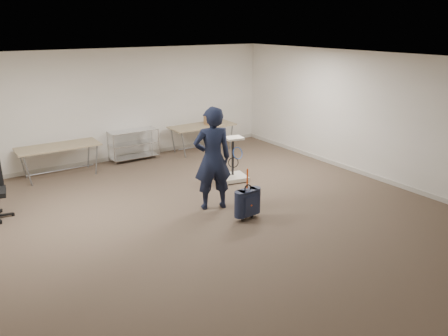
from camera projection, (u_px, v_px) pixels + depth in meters
ground at (224, 217)px, 7.98m from camera, size 9.00×9.00×0.00m
room_shell at (187, 191)px, 9.05m from camera, size 8.00×9.00×9.00m
folding_table_left at (58, 148)px, 9.89m from camera, size 1.80×0.75×0.73m
folding_table_right at (202, 127)px, 11.88m from camera, size 1.80×0.75×0.73m
wire_shelf at (134, 144)px, 11.16m from camera, size 1.22×0.47×0.80m
person at (212, 159)px, 8.09m from camera, size 0.82×0.66×1.96m
suitcase at (247, 202)px, 7.80m from camera, size 0.36×0.22×0.96m
equipment_cart at (234, 169)px, 9.78m from camera, size 0.64×0.64×1.00m
cardboard_box at (212, 119)px, 11.95m from camera, size 0.39×0.32×0.26m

